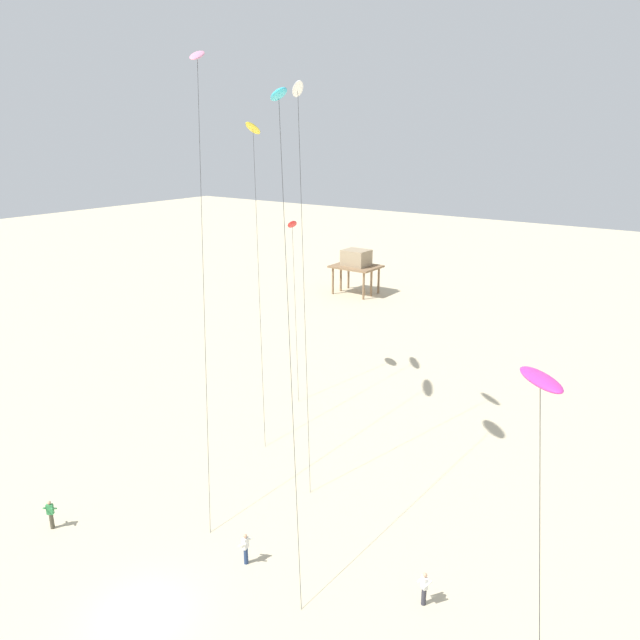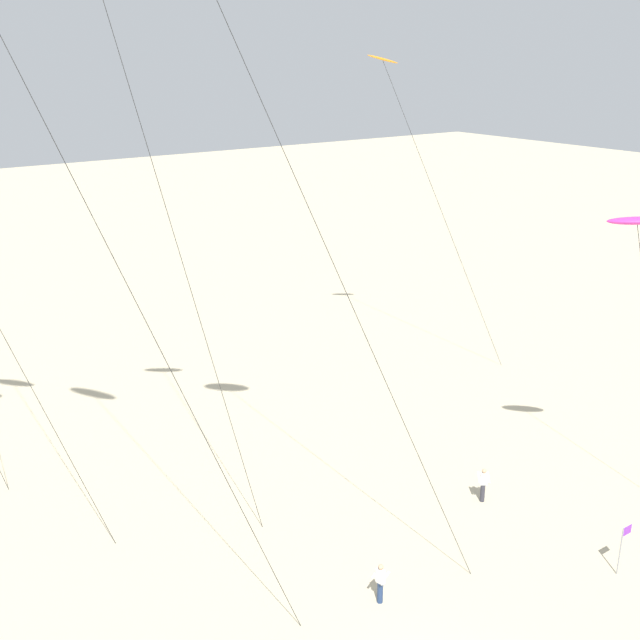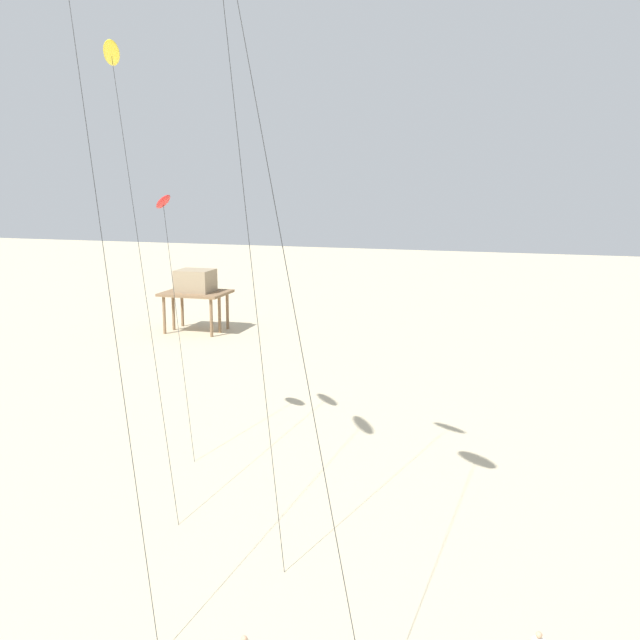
{
  "view_description": "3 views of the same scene",
  "coord_description": "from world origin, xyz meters",
  "px_view_note": "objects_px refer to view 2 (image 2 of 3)",
  "views": [
    {
      "loc": [
        18.75,
        -12.74,
        20.12
      ],
      "look_at": [
        0.69,
        12.43,
        10.45
      ],
      "focal_mm": 33.82,
      "sensor_mm": 36.0,
      "label": 1
    },
    {
      "loc": [
        -14.22,
        -13.19,
        19.63
      ],
      "look_at": [
        2.75,
        10.71,
        9.38
      ],
      "focal_mm": 43.59,
      "sensor_mm": 36.0,
      "label": 2
    },
    {
      "loc": [
        9.49,
        -14.29,
        15.07
      ],
      "look_at": [
        1.38,
        13.42,
        9.47
      ],
      "focal_mm": 44.47,
      "sensor_mm": 36.0,
      "label": 3
    }
  ],
  "objects_px": {
    "kite_flyer_nearest": "(483,484)",
    "marker_flag": "(624,541)",
    "kite_orange": "(389,75)",
    "kite_flyer_furthest": "(380,582)",
    "kite_magenta": "(638,223)"
  },
  "relations": [
    {
      "from": "kite_flyer_nearest",
      "to": "marker_flag",
      "type": "distance_m",
      "value": 6.83
    },
    {
      "from": "kite_orange",
      "to": "kite_flyer_furthest",
      "type": "height_order",
      "value": "kite_orange"
    },
    {
      "from": "kite_magenta",
      "to": "kite_flyer_furthest",
      "type": "relative_size",
      "value": 7.95
    },
    {
      "from": "kite_magenta",
      "to": "kite_flyer_furthest",
      "type": "distance_m",
      "value": 17.64
    },
    {
      "from": "kite_orange",
      "to": "kite_flyer_furthest",
      "type": "relative_size",
      "value": 11.62
    },
    {
      "from": "kite_orange",
      "to": "kite_flyer_furthest",
      "type": "bearing_deg",
      "value": -129.73
    },
    {
      "from": "kite_magenta",
      "to": "kite_flyer_nearest",
      "type": "relative_size",
      "value": 7.95
    },
    {
      "from": "kite_magenta",
      "to": "kite_flyer_nearest",
      "type": "xyz_separation_m",
      "value": [
        -4.65,
        3.0,
        -12.05
      ]
    },
    {
      "from": "kite_orange",
      "to": "marker_flag",
      "type": "distance_m",
      "value": 29.53
    },
    {
      "from": "kite_magenta",
      "to": "kite_orange",
      "type": "relative_size",
      "value": 0.68
    },
    {
      "from": "kite_flyer_furthest",
      "to": "kite_flyer_nearest",
      "type": "bearing_deg",
      "value": 17.62
    },
    {
      "from": "marker_flag",
      "to": "kite_magenta",
      "type": "bearing_deg",
      "value": 43.12
    },
    {
      "from": "kite_orange",
      "to": "kite_flyer_nearest",
      "type": "distance_m",
      "value": 25.13
    },
    {
      "from": "kite_flyer_furthest",
      "to": "kite_magenta",
      "type": "bearing_deg",
      "value": -1.71
    },
    {
      "from": "marker_flag",
      "to": "kite_flyer_nearest",
      "type": "bearing_deg",
      "value": 95.21
    }
  ]
}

